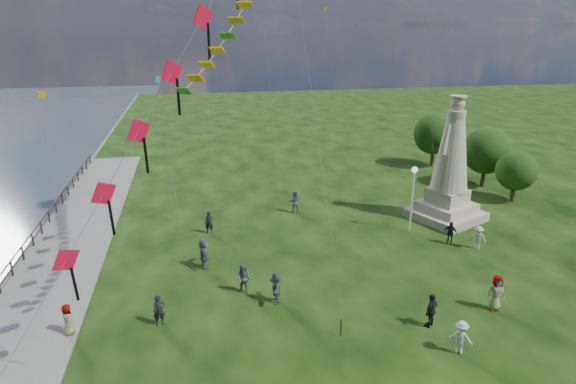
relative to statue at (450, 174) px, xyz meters
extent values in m
cube|color=slate|center=(-26.42, -7.31, -3.39)|extent=(5.00, 60.00, 0.10)
cylinder|color=black|center=(-28.72, -3.31, -2.94)|extent=(0.11, 0.11, 1.00)
cylinder|color=black|center=(-28.72, -1.31, -2.94)|extent=(0.11, 0.11, 1.00)
cylinder|color=black|center=(-28.72, 0.69, -2.94)|extent=(0.11, 0.11, 1.00)
cylinder|color=black|center=(-28.72, 2.69, -2.94)|extent=(0.11, 0.11, 1.00)
cylinder|color=black|center=(-28.72, 4.69, -2.94)|extent=(0.11, 0.11, 1.00)
cylinder|color=black|center=(-28.72, 6.69, -2.94)|extent=(0.11, 0.11, 1.00)
cylinder|color=black|center=(-28.72, 8.69, -2.94)|extent=(0.11, 0.11, 1.00)
cylinder|color=black|center=(-28.72, 10.69, -2.94)|extent=(0.11, 0.11, 1.00)
cylinder|color=black|center=(-28.72, 12.69, -2.94)|extent=(0.11, 0.11, 1.00)
cylinder|color=black|center=(-28.72, 14.69, -2.94)|extent=(0.11, 0.11, 1.00)
cylinder|color=black|center=(-28.72, 16.69, -2.94)|extent=(0.11, 0.11, 1.00)
cylinder|color=black|center=(-28.72, 18.69, -2.94)|extent=(0.11, 0.11, 1.00)
cylinder|color=black|center=(-28.72, 20.69, -2.94)|extent=(0.11, 0.11, 1.00)
cube|color=tan|center=(0.00, 0.00, -3.12)|extent=(5.91, 5.91, 0.64)
cube|color=tan|center=(0.00, 0.00, -2.48)|extent=(4.51, 4.51, 0.64)
cube|color=tan|center=(0.00, 0.00, -1.63)|extent=(3.10, 3.10, 1.07)
cylinder|color=tan|center=(0.00, 0.00, 4.45)|extent=(1.69, 1.69, 0.43)
sphere|color=tan|center=(0.00, 0.00, 5.11)|extent=(0.98, 0.98, 0.98)
cylinder|color=tan|center=(0.00, 0.00, 5.62)|extent=(1.17, 1.17, 0.11)
cylinder|color=silver|center=(-3.56, -1.56, -1.28)|extent=(0.13, 0.13, 4.33)
sphere|color=white|center=(-3.56, -1.56, 1.02)|extent=(0.43, 0.43, 0.43)
cylinder|color=#382314|center=(6.98, 6.25, -2.42)|extent=(0.36, 0.36, 2.04)
sphere|color=#1D3C10|center=(6.98, 6.25, -0.13)|extent=(4.08, 4.08, 4.08)
cylinder|color=#382314|center=(7.25, 2.38, -2.64)|extent=(0.36, 0.36, 1.61)
sphere|color=#1D3C10|center=(7.25, 2.38, -0.82)|extent=(3.22, 3.22, 3.22)
cylinder|color=#382314|center=(5.67, 13.23, -2.40)|extent=(0.36, 0.36, 2.08)
sphere|color=#1D3C10|center=(5.67, 13.23, -0.06)|extent=(4.17, 4.17, 4.17)
imported|color=black|center=(-20.19, -9.72, -2.65)|extent=(0.66, 0.52, 1.58)
imported|color=#595960|center=(-15.89, -7.62, -2.60)|extent=(0.97, 0.86, 1.69)
imported|color=silver|center=(-7.14, -14.47, -2.65)|extent=(1.13, 1.04, 1.58)
imported|color=black|center=(-7.48, -12.38, -2.57)|extent=(1.14, 1.02, 1.74)
imported|color=#595960|center=(-3.61, -11.67, -2.49)|extent=(0.97, 0.64, 1.90)
imported|color=#595960|center=(-17.88, -4.28, -2.51)|extent=(0.83, 1.76, 1.86)
imported|color=black|center=(-17.37, 0.72, -2.65)|extent=(0.62, 0.44, 1.59)
imported|color=#595960|center=(-10.78, 3.45, -2.58)|extent=(0.91, 0.64, 1.73)
imported|color=silver|center=(-0.51, -5.13, -2.67)|extent=(1.09, 1.03, 1.54)
imported|color=black|center=(-1.90, -4.09, -2.66)|extent=(0.98, 0.97, 1.56)
imported|color=#595960|center=(-24.27, -9.77, -2.69)|extent=(0.65, 0.84, 1.51)
imported|color=#595960|center=(-14.35, -8.83, -2.59)|extent=(0.72, 1.60, 1.70)
cube|color=red|center=(-22.76, -13.79, 2.34)|extent=(0.87, 0.64, 1.03)
cube|color=black|center=(-22.58, -13.89, 1.39)|extent=(0.10, 0.28, 1.48)
cube|color=red|center=(-21.41, -12.71, 4.39)|extent=(0.87, 0.64, 1.03)
cube|color=black|center=(-21.23, -12.81, 3.44)|extent=(0.10, 0.28, 1.48)
cube|color=red|center=(-20.06, -11.63, 6.43)|extent=(0.87, 0.64, 1.03)
cube|color=black|center=(-19.88, -11.73, 5.48)|extent=(0.10, 0.28, 1.48)
cube|color=red|center=(-18.71, -10.55, 8.48)|extent=(0.87, 0.64, 1.03)
cube|color=black|center=(-18.53, -10.65, 7.53)|extent=(0.10, 0.28, 1.48)
cube|color=red|center=(-17.35, -9.47, 10.53)|extent=(0.87, 0.64, 1.03)
cube|color=black|center=(-17.17, -9.57, 9.58)|extent=(0.10, 0.28, 1.48)
cylinder|color=black|center=(-11.92, -12.31, -2.99)|extent=(0.06, 0.06, 0.90)
cube|color=gold|center=(-15.71, -10.00, 11.01)|extent=(0.69, 0.69, 0.23)
cube|color=orange|center=(-16.11, -10.54, 10.42)|extent=(0.68, 0.69, 0.25)
cube|color=#25931B|center=(-16.53, -11.07, 9.87)|extent=(0.67, 0.69, 0.26)
cube|color=gold|center=(-16.96, -11.60, 9.35)|extent=(0.65, 0.69, 0.28)
cube|color=gold|center=(-17.39, -12.12, 8.88)|extent=(0.64, 0.68, 0.29)
cube|color=orange|center=(-17.83, -12.64, 8.46)|extent=(0.62, 0.67, 0.30)
cube|color=#25931B|center=(-18.26, -13.15, 8.08)|extent=(0.60, 0.66, 0.31)
cube|color=teal|center=(-20.33, 6.33, 6.48)|extent=(0.51, 0.39, 0.57)
cylinder|color=#595959|center=(-19.83, 3.83, 1.54)|extent=(1.02, 5.01, 9.88)
cylinder|color=#595959|center=(-6.62, 4.46, 4.68)|extent=(1.02, 5.02, 16.15)
cylinder|color=#595959|center=(1.95, 8.62, 6.55)|extent=(1.02, 5.02, 19.88)
cylinder|color=#595959|center=(-16.92, 11.98, 10.00)|extent=(1.02, 5.02, 26.79)
cube|color=#25931B|center=(-6.17, 12.70, 11.56)|extent=(0.51, 0.39, 0.57)
cylinder|color=#595959|center=(-5.67, 10.20, 4.08)|extent=(1.02, 5.02, 14.95)
cube|color=orange|center=(-27.17, 2.37, 6.11)|extent=(0.51, 0.39, 0.57)
cylinder|color=#595959|center=(-26.67, -0.13, 1.36)|extent=(1.02, 5.01, 9.51)
cylinder|color=#595959|center=(-11.82, 9.43, 8.02)|extent=(1.02, 5.02, 22.83)
cylinder|color=#595959|center=(1.95, 3.25, 4.88)|extent=(1.02, 5.02, 16.55)
camera|label=1|loc=(-18.01, -30.38, 10.24)|focal=30.00mm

